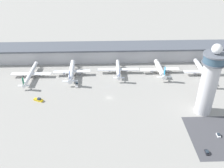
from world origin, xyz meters
TOP-DOWN VIEW (x-y plane):
  - ground_plane at (0.00, 0.00)m, footprint 1000.00×1000.00m
  - terminal_building at (0.00, 70.00)m, footprint 276.02×25.00m
  - control_tower at (67.22, -19.61)m, footprint 15.36×15.36m
  - airplane_gate_alpha at (-68.78, 34.38)m, footprint 35.55×42.42m
  - airplane_gate_bravo at (-32.55, 36.28)m, footprint 33.27×37.59m
  - airplane_gate_charlie at (9.45, 39.20)m, footprint 37.65×33.65m
  - airplane_gate_delta at (47.50, 38.20)m, footprint 35.93×32.26m
  - airplane_gate_echo at (85.15, 32.47)m, footprint 33.64×44.16m
  - service_truck_catering at (-54.35, -2.10)m, footprint 7.83×5.25m
  - service_truck_fuel at (-26.80, 19.12)m, footprint 2.70×7.57m
  - car_navy_sedan at (69.05, -44.81)m, footprint 2.02×4.12m
  - car_green_van at (56.47, -58.87)m, footprint 2.03×4.34m

SIDE VIEW (x-z plane):
  - ground_plane at x=0.00m, z-range 0.00..0.00m
  - car_navy_sedan at x=69.05m, z-range -0.17..1.32m
  - car_green_van at x=56.47m, z-range -0.17..1.40m
  - service_truck_catering at x=-54.35m, z-range -0.40..2.17m
  - service_truck_fuel at x=-26.80m, z-range -0.42..2.32m
  - airplane_gate_alpha at x=-68.78m, z-range -1.81..9.15m
  - airplane_gate_charlie at x=9.45m, z-range -1.69..10.04m
  - airplane_gate_delta at x=47.50m, z-range -2.75..11.31m
  - airplane_gate_echo at x=85.15m, z-range -2.22..10.92m
  - airplane_gate_bravo at x=-32.55m, z-range -2.54..11.62m
  - terminal_building at x=0.00m, z-range 0.10..14.51m
  - control_tower at x=67.22m, z-range -0.63..51.85m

